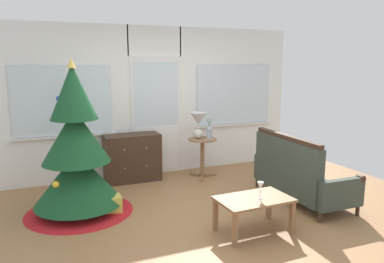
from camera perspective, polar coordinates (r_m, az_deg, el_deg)
ground_plane at (r=4.91m, az=1.98°, el=-12.69°), size 6.76×6.76×0.00m
back_wall_with_door at (r=6.50m, az=-5.63°, el=4.65°), size 5.20×0.14×2.55m
christmas_tree at (r=5.00m, az=-17.26°, el=-3.96°), size 1.39×1.39×1.99m
dresser_cabinet at (r=6.25m, az=-9.12°, el=-3.96°), size 0.90×0.45×0.78m
settee_sofa at (r=5.48m, az=15.78°, el=-6.42°), size 0.75×1.60×0.96m
side_table at (r=6.32m, az=1.60°, el=-2.82°), size 0.50×0.48×0.68m
table_lamp at (r=6.24m, az=0.97°, el=1.50°), size 0.28×0.28×0.44m
flower_vase at (r=6.24m, az=2.68°, el=-0.06°), size 0.11×0.10×0.35m
coffee_table at (r=4.40m, az=9.46°, el=-10.77°), size 0.86×0.55×0.41m
wine_glass at (r=4.33m, az=10.44°, el=-8.29°), size 0.08×0.08×0.20m
gift_box at (r=5.04m, az=-12.13°, el=-10.90°), size 0.23×0.21×0.23m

